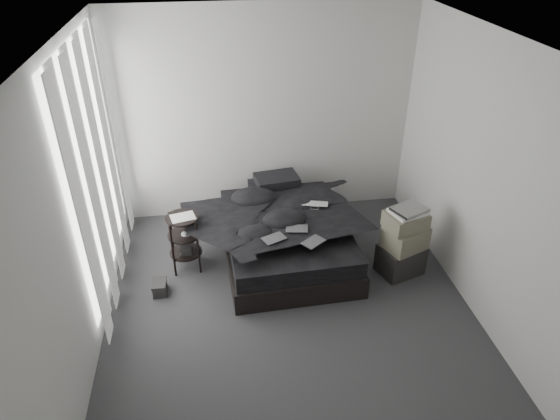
{
  "coord_description": "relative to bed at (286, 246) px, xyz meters",
  "views": [
    {
      "loc": [
        -0.63,
        -3.59,
        3.47
      ],
      "look_at": [
        0.0,
        0.8,
        0.75
      ],
      "focal_mm": 32.0,
      "sensor_mm": 36.0,
      "label": 1
    }
  ],
  "objects": [
    {
      "name": "floor",
      "position": [
        -0.1,
        -1.02,
        -0.12
      ],
      "size": [
        3.6,
        4.2,
        0.01
      ],
      "primitive_type": "cube",
      "color": "#353538",
      "rests_on": "ground"
    },
    {
      "name": "ceiling",
      "position": [
        -0.1,
        -1.02,
        2.48
      ],
      "size": [
        3.6,
        4.2,
        0.01
      ],
      "primitive_type": "cube",
      "color": "white",
      "rests_on": "ground"
    },
    {
      "name": "wall_back",
      "position": [
        -0.1,
        1.08,
        1.18
      ],
      "size": [
        3.6,
        0.01,
        2.6
      ],
      "primitive_type": "cube",
      "color": "silver",
      "rests_on": "ground"
    },
    {
      "name": "wall_front",
      "position": [
        -0.1,
        -3.12,
        1.18
      ],
      "size": [
        3.6,
        0.01,
        2.6
      ],
      "primitive_type": "cube",
      "color": "silver",
      "rests_on": "ground"
    },
    {
      "name": "wall_left",
      "position": [
        -1.9,
        -1.02,
        1.18
      ],
      "size": [
        0.01,
        4.2,
        2.6
      ],
      "primitive_type": "cube",
      "color": "silver",
      "rests_on": "ground"
    },
    {
      "name": "wall_right",
      "position": [
        1.7,
        -1.02,
        1.18
      ],
      "size": [
        0.01,
        4.2,
        2.6
      ],
      "primitive_type": "cube",
      "color": "silver",
      "rests_on": "ground"
    },
    {
      "name": "window_left",
      "position": [
        -1.88,
        -0.12,
        1.23
      ],
      "size": [
        0.02,
        2.0,
        2.3
      ],
      "primitive_type": "cube",
      "color": "white",
      "rests_on": "wall_left"
    },
    {
      "name": "curtain_left",
      "position": [
        -1.83,
        -0.12,
        1.16
      ],
      "size": [
        0.06,
        2.12,
        2.48
      ],
      "primitive_type": "cube",
      "color": "white",
      "rests_on": "wall_left"
    },
    {
      "name": "bed",
      "position": [
        0.0,
        0.0,
        0.0
      ],
      "size": [
        1.44,
        1.86,
        0.25
      ],
      "primitive_type": "cube",
      "rotation": [
        0.0,
        0.0,
        0.04
      ],
      "color": "black",
      "rests_on": "floor"
    },
    {
      "name": "mattress",
      "position": [
        0.0,
        0.0,
        0.22
      ],
      "size": [
        1.39,
        1.81,
        0.19
      ],
      "primitive_type": "cube",
      "rotation": [
        0.0,
        0.0,
        0.04
      ],
      "color": "black",
      "rests_on": "bed"
    },
    {
      "name": "duvet",
      "position": [
        0.0,
        -0.04,
        0.42
      ],
      "size": [
        1.39,
        1.6,
        0.21
      ],
      "primitive_type": "imported",
      "rotation": [
        0.0,
        0.0,
        0.04
      ],
      "color": "black",
      "rests_on": "mattress"
    },
    {
      "name": "pillow_lower",
      "position": [
        -0.07,
        0.7,
        0.38
      ],
      "size": [
        0.56,
        0.39,
        0.12
      ],
      "primitive_type": "cube",
      "rotation": [
        0.0,
        0.0,
        0.04
      ],
      "color": "black",
      "rests_on": "mattress"
    },
    {
      "name": "pillow_upper",
      "position": [
        -0.01,
        0.68,
        0.5
      ],
      "size": [
        0.55,
        0.42,
        0.11
      ],
      "primitive_type": "cube",
      "rotation": [
        0.0,
        0.0,
        0.14
      ],
      "color": "black",
      "rests_on": "pillow_lower"
    },
    {
      "name": "laptop",
      "position": [
        0.33,
        0.06,
        0.54
      ],
      "size": [
        0.33,
        0.26,
        0.02
      ],
      "primitive_type": "imported",
      "rotation": [
        0.0,
        0.0,
        -0.27
      ],
      "color": "silver",
      "rests_on": "duvet"
    },
    {
      "name": "comic_a",
      "position": [
        -0.2,
        -0.49,
        0.53
      ],
      "size": [
        0.27,
        0.23,
        0.01
      ],
      "primitive_type": "cube",
      "rotation": [
        0.0,
        0.0,
        0.42
      ],
      "color": "black",
      "rests_on": "duvet"
    },
    {
      "name": "comic_b",
      "position": [
        0.06,
        -0.35,
        0.54
      ],
      "size": [
        0.25,
        0.19,
        0.01
      ],
      "primitive_type": "cube",
      "rotation": [
        0.0,
        0.0,
        -0.17
      ],
      "color": "black",
      "rests_on": "duvet"
    },
    {
      "name": "comic_c",
      "position": [
        0.18,
        -0.61,
        0.54
      ],
      "size": [
        0.27,
        0.26,
        0.01
      ],
      "primitive_type": "cube",
      "rotation": [
        0.0,
        0.0,
        0.65
      ],
      "color": "black",
      "rests_on": "duvet"
    },
    {
      "name": "side_stand",
      "position": [
        -1.12,
        -0.06,
        0.2
      ],
      "size": [
        0.38,
        0.38,
        0.65
      ],
      "primitive_type": "cylinder",
      "rotation": [
        0.0,
        0.0,
        0.07
      ],
      "color": "black",
      "rests_on": "floor"
    },
    {
      "name": "papers",
      "position": [
        -1.11,
        -0.07,
        0.53
      ],
      "size": [
        0.29,
        0.24,
        0.01
      ],
      "primitive_type": "cube",
      "rotation": [
        0.0,
        0.0,
        0.24
      ],
      "color": "white",
      "rests_on": "side_stand"
    },
    {
      "name": "floor_books",
      "position": [
        -1.4,
        -0.47,
        -0.05
      ],
      "size": [
        0.16,
        0.21,
        0.14
      ],
      "primitive_type": "cube",
      "rotation": [
        0.0,
        0.0,
        -0.07
      ],
      "color": "black",
      "rests_on": "floor"
    },
    {
      "name": "box_lower",
      "position": [
        1.19,
        -0.48,
        0.04
      ],
      "size": [
        0.53,
        0.47,
        0.33
      ],
      "primitive_type": "cube",
      "rotation": [
        0.0,
        0.0,
        0.33
      ],
      "color": "black",
      "rests_on": "floor"
    },
    {
      "name": "box_mid",
      "position": [
        1.2,
        -0.48,
        0.33
      ],
      "size": [
        0.51,
        0.46,
        0.25
      ],
      "primitive_type": "cube",
      "rotation": [
        0.0,
        0.0,
        0.4
      ],
      "color": "#666351",
      "rests_on": "box_lower"
    },
    {
      "name": "box_upper",
      "position": [
        1.18,
        -0.48,
        0.55
      ],
      "size": [
        0.47,
        0.42,
        0.17
      ],
      "primitive_type": "cube",
      "rotation": [
        0.0,
        0.0,
        0.27
      ],
      "color": "#666351",
      "rests_on": "box_mid"
    },
    {
      "name": "art_book_white",
      "position": [
        1.19,
        -0.48,
        0.65
      ],
      "size": [
        0.41,
        0.37,
        0.03
      ],
      "primitive_type": "cube",
      "rotation": [
        0.0,
        0.0,
        0.33
      ],
      "color": "silver",
      "rests_on": "box_upper"
    },
    {
      "name": "art_book_snake",
      "position": [
        1.2,
        -0.48,
        0.68
      ],
      "size": [
        0.41,
        0.38,
        0.03
      ],
      "primitive_type": "cube",
      "rotation": [
        0.0,
        0.0,
        0.43
      ],
      "color": "silver",
      "rests_on": "art_book_white"
    }
  ]
}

